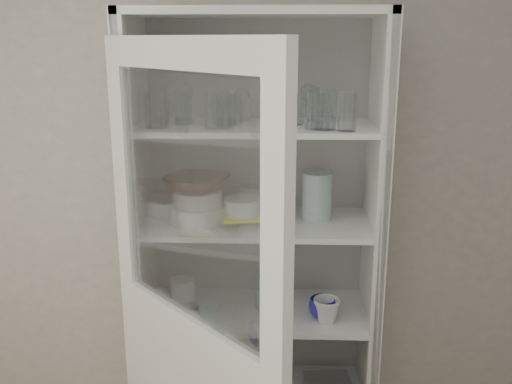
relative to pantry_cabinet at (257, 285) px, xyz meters
The scene contains 36 objects.
wall_back 0.44m from the pantry_cabinet, 140.87° to the left, with size 3.60×0.02×2.60m, color #A7A59E.
pantry_cabinet is the anchor object (origin of this frame).
cupboard_door 0.65m from the pantry_cabinet, 107.25° to the right, with size 0.65×0.68×2.00m.
tumbler_0 0.89m from the pantry_cabinet, 152.27° to the right, with size 0.07×0.07×0.14m, color silver.
tumbler_1 0.89m from the pantry_cabinet, 154.06° to the right, with size 0.07×0.07×0.13m, color silver.
tumbler_2 0.83m from the pantry_cabinet, 127.34° to the right, with size 0.07×0.07×0.15m, color silver.
tumbler_3 0.81m from the pantry_cabinet, 121.88° to the right, with size 0.06×0.06×0.13m, color silver.
tumbler_4 0.84m from the pantry_cabinet, 41.54° to the right, with size 0.07×0.07×0.13m, color silver.
tumbler_5 0.89m from the pantry_cabinet, 33.25° to the right, with size 0.07×0.07×0.14m, color silver.
tumbler_6 0.86m from the pantry_cabinet, 36.63° to the right, with size 0.08×0.08×0.15m, color silver.
tumbler_7 0.89m from the pantry_cabinet, behind, with size 0.08×0.08×0.15m, color silver.
tumbler_8 0.80m from the pantry_cabinet, 156.51° to the right, with size 0.06×0.06×0.13m, color silver.
tumbler_9 0.84m from the pantry_cabinet, 163.21° to the right, with size 0.07×0.07×0.14m, color silver.
tumbler_10 0.79m from the pantry_cabinet, 147.74° to the right, with size 0.06×0.06×0.12m, color silver.
tumbler_11 0.80m from the pantry_cabinet, 24.52° to the right, with size 0.06×0.06×0.13m, color silver.
goblet_0 0.86m from the pantry_cabinet, behind, with size 0.08×0.08×0.17m, color silver, non-canonical shape.
goblet_1 0.80m from the pantry_cabinet, 149.90° to the left, with size 0.07×0.07×0.15m, color silver, non-canonical shape.
goblet_2 0.83m from the pantry_cabinet, ahead, with size 0.07×0.07×0.17m, color silver, non-canonical shape.
goblet_3 0.83m from the pantry_cabinet, ahead, with size 0.07×0.07×0.15m, color silver, non-canonical shape.
plate_stack_front 0.44m from the pantry_cabinet, 159.68° to the right, with size 0.24×0.24×0.07m, color silver.
plate_stack_back 0.53m from the pantry_cabinet, behind, with size 0.22×0.22×0.06m, color silver.
cream_bowl 0.49m from the pantry_cabinet, 159.68° to the right, with size 0.20×0.20×0.06m, color silver.
terracotta_bowl 0.55m from the pantry_cabinet, 159.68° to the right, with size 0.25×0.25×0.06m, color #4E291C.
glass_platter 0.34m from the pantry_cabinet, 125.27° to the right, with size 0.31×0.31×0.02m, color silver.
yellow_trivet 0.36m from the pantry_cabinet, 125.27° to the right, with size 0.17×0.17×0.01m, color #F5F139.
white_ramekin 0.39m from the pantry_cabinet, 125.27° to the right, with size 0.15×0.15×0.07m, color silver.
grey_bowl_stack 0.49m from the pantry_cabinet, ahead, with size 0.12×0.12×0.20m, color #9FB4B1.
mug_blue 0.32m from the pantry_cabinet, 27.47° to the right, with size 0.11×0.11×0.09m, color #1F259C.
mug_teal 0.08m from the pantry_cabinet, 12.61° to the right, with size 0.11×0.11×0.10m, color teal.
mug_white 0.35m from the pantry_cabinet, 31.48° to the right, with size 0.11×0.11×0.10m, color silver.
teal_jar 0.08m from the pantry_cabinet, 49.94° to the right, with size 0.10×0.10×0.12m.
measuring_cups 0.35m from the pantry_cabinet, 155.76° to the right, with size 0.11×0.11×0.04m, color #A4A3B4.
white_canister 0.32m from the pantry_cabinet, 169.00° to the right, with size 0.11×0.11×0.13m, color silver.
cream_dish 0.49m from the pantry_cabinet, 158.79° to the right, with size 0.21×0.21×0.06m, color silver.
tumbler_12 0.85m from the pantry_cabinet, 37.44° to the right, with size 0.07×0.07×0.14m, color silver.
tumbler_13 0.80m from the pantry_cabinet, 133.61° to the right, with size 0.06×0.06×0.12m, color silver.
Camera 1 is at (0.29, -0.98, 1.99)m, focal length 40.00 mm.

